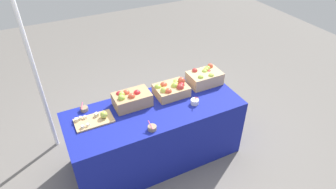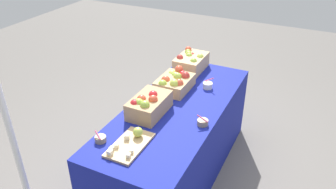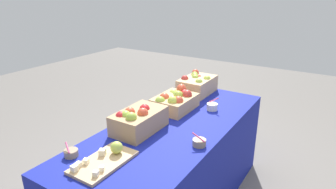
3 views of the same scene
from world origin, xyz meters
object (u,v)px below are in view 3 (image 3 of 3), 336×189
apple_crate_left (197,84)px  sample_bowl_near (212,107)px  sample_bowl_far (199,142)px  apple_crate_middle (175,100)px  cutting_board_front (105,159)px  sample_bowl_mid (71,153)px  apple_crate_right (138,120)px

apple_crate_left → sample_bowl_near: (-0.31, -0.30, -0.06)m
sample_bowl_near → sample_bowl_far: bearing=-163.6°
apple_crate_middle → cutting_board_front: 0.90m
cutting_board_front → sample_bowl_near: bearing=-10.9°
apple_crate_left → sample_bowl_near: 0.43m
apple_crate_left → cutting_board_front: 1.36m
apple_crate_middle → sample_bowl_near: apple_crate_middle is taller
cutting_board_front → sample_bowl_near: 1.06m
apple_crate_middle → sample_bowl_far: apple_crate_middle is taller
apple_crate_middle → sample_bowl_mid: apple_crate_middle is taller
apple_crate_left → apple_crate_middle: apple_crate_left is taller
sample_bowl_mid → sample_bowl_far: bearing=-48.6°
apple_crate_middle → sample_bowl_near: (0.14, -0.27, -0.05)m
apple_crate_left → sample_bowl_far: apple_crate_left is taller
apple_crate_right → sample_bowl_mid: 0.50m
cutting_board_front → apple_crate_left: bearing=4.1°
apple_crate_right → sample_bowl_far: apple_crate_right is taller
cutting_board_front → sample_bowl_near: (1.04, -0.20, 0.01)m
sample_bowl_mid → sample_bowl_far: sample_bowl_far is taller
apple_crate_left → sample_bowl_mid: apple_crate_left is taller
apple_crate_right → cutting_board_front: apple_crate_right is taller
apple_crate_left → cutting_board_front: size_ratio=1.02×
cutting_board_front → sample_bowl_far: 0.59m
apple_crate_middle → cutting_board_front: apple_crate_middle is taller
apple_crate_left → apple_crate_middle: (-0.45, -0.03, -0.01)m
apple_crate_right → sample_bowl_mid: size_ratio=4.56×
apple_crate_right → apple_crate_left: bearing=0.8°
apple_crate_middle → apple_crate_right: size_ratio=0.92×
sample_bowl_mid → sample_bowl_near: bearing=-20.8°
apple_crate_middle → apple_crate_right: apple_crate_right is taller
sample_bowl_mid → sample_bowl_far: 0.79m
apple_crate_right → apple_crate_middle: bearing=-1.9°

